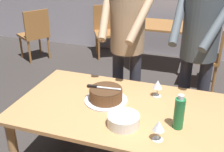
{
  "coord_description": "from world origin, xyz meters",
  "views": [
    {
      "loc": [
        0.54,
        -1.73,
        1.86
      ],
      "look_at": [
        -0.11,
        0.2,
        0.9
      ],
      "focal_mm": 44.41,
      "sensor_mm": 36.0,
      "label": 1
    }
  ],
  "objects_px": {
    "cake_on_platter": "(106,95)",
    "water_bottle": "(179,113)",
    "background_table": "(163,34)",
    "background_chair_0": "(35,33)",
    "background_chair_1": "(107,29)",
    "background_chair_2": "(210,55)",
    "wine_glass_near": "(158,85)",
    "wine_glass_far": "(159,126)",
    "main_dining_table": "(117,118)",
    "person_standing_beside": "(199,44)",
    "cake_knife": "(97,87)",
    "person_cutting_cake": "(127,38)",
    "plate_stack": "(123,120)"
  },
  "relations": [
    {
      "from": "cake_on_platter",
      "to": "wine_glass_near",
      "type": "height_order",
      "value": "wine_glass_near"
    },
    {
      "from": "wine_glass_far",
      "to": "cake_on_platter",
      "type": "bearing_deg",
      "value": 143.32
    },
    {
      "from": "cake_on_platter",
      "to": "background_chair_0",
      "type": "xyz_separation_m",
      "value": [
        -2.11,
        2.21,
        -0.31
      ]
    },
    {
      "from": "cake_on_platter",
      "to": "background_table",
      "type": "relative_size",
      "value": 0.34
    },
    {
      "from": "cake_on_platter",
      "to": "background_chair_0",
      "type": "distance_m",
      "value": 3.07
    },
    {
      "from": "person_standing_beside",
      "to": "background_chair_0",
      "type": "relative_size",
      "value": 1.91
    },
    {
      "from": "background_table",
      "to": "cake_knife",
      "type": "bearing_deg",
      "value": -92.88
    },
    {
      "from": "cake_knife",
      "to": "background_chair_2",
      "type": "relative_size",
      "value": 0.3
    },
    {
      "from": "background_chair_1",
      "to": "background_chair_2",
      "type": "relative_size",
      "value": 1.0
    },
    {
      "from": "person_standing_beside",
      "to": "background_table",
      "type": "xyz_separation_m",
      "value": [
        -0.58,
        1.87,
        -0.5
      ]
    },
    {
      "from": "background_chair_0",
      "to": "background_chair_1",
      "type": "bearing_deg",
      "value": 29.82
    },
    {
      "from": "plate_stack",
      "to": "background_table",
      "type": "bearing_deg",
      "value": 93.42
    },
    {
      "from": "water_bottle",
      "to": "background_chair_0",
      "type": "distance_m",
      "value": 3.62
    },
    {
      "from": "wine_glass_far",
      "to": "person_standing_beside",
      "type": "distance_m",
      "value": 1.05
    },
    {
      "from": "cake_knife",
      "to": "wine_glass_far",
      "type": "bearing_deg",
      "value": -32.39
    },
    {
      "from": "wine_glass_near",
      "to": "wine_glass_far",
      "type": "relative_size",
      "value": 1.0
    },
    {
      "from": "main_dining_table",
      "to": "background_table",
      "type": "relative_size",
      "value": 1.56
    },
    {
      "from": "background_chair_2",
      "to": "wine_glass_near",
      "type": "bearing_deg",
      "value": -102.87
    },
    {
      "from": "cake_knife",
      "to": "person_standing_beside",
      "type": "distance_m",
      "value": 1.0
    },
    {
      "from": "main_dining_table",
      "to": "person_cutting_cake",
      "type": "distance_m",
      "value": 0.81
    },
    {
      "from": "cake_knife",
      "to": "plate_stack",
      "type": "relative_size",
      "value": 1.23
    },
    {
      "from": "wine_glass_far",
      "to": "background_table",
      "type": "height_order",
      "value": "wine_glass_far"
    },
    {
      "from": "cake_knife",
      "to": "person_cutting_cake",
      "type": "distance_m",
      "value": 0.67
    },
    {
      "from": "main_dining_table",
      "to": "cake_on_platter",
      "type": "relative_size",
      "value": 4.59
    },
    {
      "from": "cake_on_platter",
      "to": "cake_knife",
      "type": "bearing_deg",
      "value": -174.28
    },
    {
      "from": "water_bottle",
      "to": "person_standing_beside",
      "type": "relative_size",
      "value": 0.15
    },
    {
      "from": "plate_stack",
      "to": "background_chair_1",
      "type": "xyz_separation_m",
      "value": [
        -1.23,
        3.12,
        -0.3
      ]
    },
    {
      "from": "person_cutting_cake",
      "to": "person_standing_beside",
      "type": "height_order",
      "value": "same"
    },
    {
      "from": "person_standing_beside",
      "to": "background_chair_1",
      "type": "distance_m",
      "value": 2.8
    },
    {
      "from": "person_standing_beside",
      "to": "plate_stack",
      "type": "bearing_deg",
      "value": -113.95
    },
    {
      "from": "person_standing_beside",
      "to": "background_chair_2",
      "type": "xyz_separation_m",
      "value": [
        0.15,
        1.4,
        -0.58
      ]
    },
    {
      "from": "background_chair_2",
      "to": "cake_knife",
      "type": "bearing_deg",
      "value": -112.67
    },
    {
      "from": "cake_on_platter",
      "to": "water_bottle",
      "type": "height_order",
      "value": "water_bottle"
    },
    {
      "from": "background_chair_0",
      "to": "person_cutting_cake",
      "type": "bearing_deg",
      "value": -37.05
    },
    {
      "from": "plate_stack",
      "to": "water_bottle",
      "type": "height_order",
      "value": "water_bottle"
    },
    {
      "from": "main_dining_table",
      "to": "water_bottle",
      "type": "relative_size",
      "value": 6.24
    },
    {
      "from": "water_bottle",
      "to": "background_table",
      "type": "height_order",
      "value": "water_bottle"
    },
    {
      "from": "cake_on_platter",
      "to": "plate_stack",
      "type": "xyz_separation_m",
      "value": [
        0.22,
        -0.27,
        -0.01
      ]
    },
    {
      "from": "cake_on_platter",
      "to": "wine_glass_near",
      "type": "relative_size",
      "value": 2.36
    },
    {
      "from": "plate_stack",
      "to": "background_chair_2",
      "type": "distance_m",
      "value": 2.42
    },
    {
      "from": "water_bottle",
      "to": "cake_knife",
      "type": "bearing_deg",
      "value": 165.1
    },
    {
      "from": "wine_glass_near",
      "to": "wine_glass_far",
      "type": "distance_m",
      "value": 0.57
    },
    {
      "from": "main_dining_table",
      "to": "wine_glass_near",
      "type": "relative_size",
      "value": 10.83
    },
    {
      "from": "background_chair_1",
      "to": "cake_on_platter",
      "type": "bearing_deg",
      "value": -70.52
    },
    {
      "from": "water_bottle",
      "to": "background_table",
      "type": "xyz_separation_m",
      "value": [
        -0.52,
        2.71,
        -0.29
      ]
    },
    {
      "from": "cake_on_platter",
      "to": "person_standing_beside",
      "type": "distance_m",
      "value": 0.96
    },
    {
      "from": "wine_glass_far",
      "to": "background_table",
      "type": "bearing_deg",
      "value": 98.23
    },
    {
      "from": "wine_glass_far",
      "to": "background_chair_0",
      "type": "xyz_separation_m",
      "value": [
        -2.58,
        2.57,
        -0.36
      ]
    },
    {
      "from": "cake_knife",
      "to": "person_cutting_cake",
      "type": "xyz_separation_m",
      "value": [
        0.06,
        0.64,
        0.21
      ]
    },
    {
      "from": "main_dining_table",
      "to": "cake_knife",
      "type": "xyz_separation_m",
      "value": [
        -0.18,
        0.04,
        0.22
      ]
    }
  ]
}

